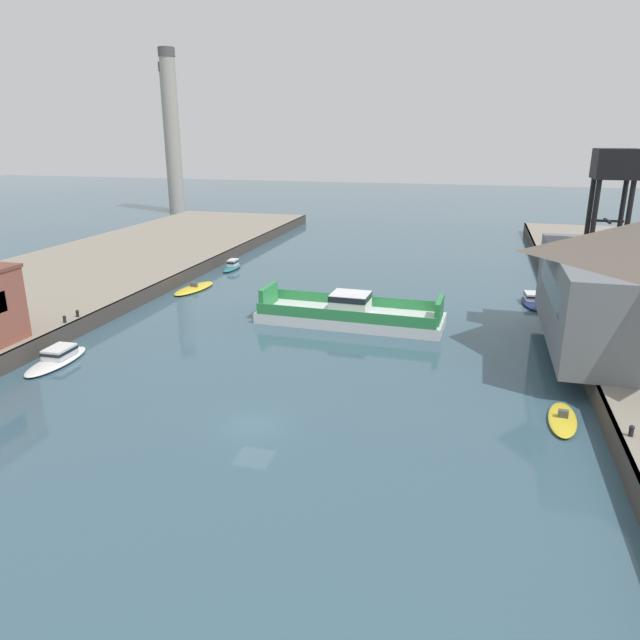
{
  "coord_description": "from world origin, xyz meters",
  "views": [
    {
      "loc": [
        13.52,
        -33.06,
        18.74
      ],
      "look_at": [
        0.0,
        17.54,
        2.0
      ],
      "focal_mm": 32.99,
      "sensor_mm": 36.0,
      "label": 1
    }
  ],
  "objects": [
    {
      "name": "bollard_right_mid",
      "position": [
        23.24,
        1.48,
        2.08
      ],
      "size": [
        0.32,
        0.32,
        0.71
      ],
      "color": "black",
      "rests_on": "quay_right"
    },
    {
      "name": "bollard_left_far",
      "position": [
        -23.24,
        13.4,
        2.08
      ],
      "size": [
        0.32,
        0.32,
        0.71
      ],
      "color": "black",
      "rests_on": "quay_left"
    },
    {
      "name": "bollard_right_far",
      "position": [
        23.24,
        12.62,
        2.08
      ],
      "size": [
        0.32,
        0.32,
        0.71
      ],
      "color": "black",
      "rests_on": "quay_right"
    },
    {
      "name": "moored_boat_far_left",
      "position": [
        20.16,
        5.83,
        0.21
      ],
      "size": [
        2.3,
        5.65,
        0.89
      ],
      "color": "yellow",
      "rests_on": "ground"
    },
    {
      "name": "quay_left",
      "position": [
        -36.4,
        20.0,
        0.84
      ],
      "size": [
        28.0,
        140.0,
        1.69
      ],
      "color": "gray",
      "rests_on": "ground"
    },
    {
      "name": "moored_boat_mid_right",
      "position": [
        -19.99,
        31.46,
        0.22
      ],
      "size": [
        3.6,
        7.76,
        0.92
      ],
      "color": "yellow",
      "rests_on": "ground"
    },
    {
      "name": "moored_boat_mid_left",
      "position": [
        20.26,
        35.67,
        0.47
      ],
      "size": [
        2.69,
        6.53,
        1.27
      ],
      "color": "navy",
      "rests_on": "ground"
    },
    {
      "name": "bollard_right_aft",
      "position": [
        23.24,
        12.5,
        2.08
      ],
      "size": [
        0.32,
        0.32,
        0.71
      ],
      "color": "black",
      "rests_on": "quay_right"
    },
    {
      "name": "smokestack_distant_a",
      "position": [
        -60.27,
        102.48,
        18.3
      ],
      "size": [
        3.72,
        3.72,
        34.54
      ],
      "color": "#9E998E",
      "rests_on": "ground"
    },
    {
      "name": "smokestack_distant_b",
      "position": [
        -57.72,
        98.4,
        19.65
      ],
      "size": [
        3.8,
        3.8,
        37.22
      ],
      "color": "#9E998E",
      "rests_on": "ground"
    },
    {
      "name": "chain_ferry",
      "position": [
        1.65,
        23.39,
        1.01
      ],
      "size": [
        19.14,
        6.75,
        3.3
      ],
      "color": "silver",
      "rests_on": "ground"
    },
    {
      "name": "ground_plane",
      "position": [
        0.0,
        0.0,
        0.0
      ],
      "size": [
        400.0,
        400.0,
        0.0
      ],
      "primitive_type": "plane",
      "color": "#385666"
    },
    {
      "name": "crane_tower",
      "position": [
        24.82,
        24.77,
        14.19
      ],
      "size": [
        3.54,
        3.54,
        15.74
      ],
      "color": "black",
      "rests_on": "quay_right"
    },
    {
      "name": "moored_boat_near_right",
      "position": [
        -20.14,
        6.23,
        0.48
      ],
      "size": [
        2.77,
        7.34,
        1.29
      ],
      "color": "white",
      "rests_on": "ground"
    },
    {
      "name": "bollard_left_aft",
      "position": [
        -23.24,
        11.51,
        2.08
      ],
      "size": [
        0.32,
        0.32,
        0.71
      ],
      "color": "black",
      "rests_on": "quay_left"
    },
    {
      "name": "moored_boat_near_left",
      "position": [
        -19.93,
        43.4,
        0.53
      ],
      "size": [
        1.58,
        5.2,
        1.42
      ],
      "color": "#237075",
      "rests_on": "ground"
    }
  ]
}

